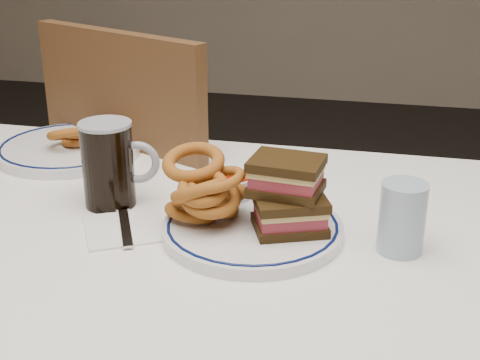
% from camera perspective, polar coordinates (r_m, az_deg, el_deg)
% --- Properties ---
extents(dining_table, '(1.27, 0.87, 0.75)m').
position_cam_1_polar(dining_table, '(1.15, -4.75, -8.77)').
color(dining_table, white).
rests_on(dining_table, floor).
extents(chair_far, '(0.61, 0.61, 1.00)m').
position_cam_1_polar(chair_far, '(1.65, -6.29, -2.59)').
color(chair_far, '#482E17').
rests_on(chair_far, floor).
extents(main_plate, '(0.29, 0.29, 0.02)m').
position_cam_1_polar(main_plate, '(1.06, 1.06, -4.15)').
color(main_plate, silver).
rests_on(main_plate, dining_table).
extents(reuben_sandwich, '(0.13, 0.12, 0.11)m').
position_cam_1_polar(reuben_sandwich, '(1.03, 4.13, -1.24)').
color(reuben_sandwich, black).
rests_on(reuben_sandwich, main_plate).
extents(onion_rings_main, '(0.14, 0.14, 0.13)m').
position_cam_1_polar(onion_rings_main, '(1.05, -2.93, -0.87)').
color(onion_rings_main, '#6B2E0E').
rests_on(onion_rings_main, main_plate).
extents(ketchup_ramekin, '(0.06, 0.06, 0.04)m').
position_cam_1_polar(ketchup_ramekin, '(1.15, -0.39, -0.47)').
color(ketchup_ramekin, silver).
rests_on(ketchup_ramekin, main_plate).
extents(beer_mug, '(0.13, 0.09, 0.15)m').
position_cam_1_polar(beer_mug, '(1.17, -11.06, 1.40)').
color(beer_mug, black).
rests_on(beer_mug, dining_table).
extents(water_glass, '(0.07, 0.07, 0.11)m').
position_cam_1_polar(water_glass, '(1.03, 13.67, -3.15)').
color(water_glass, '#99ADC5').
rests_on(water_glass, dining_table).
extents(far_plate, '(0.30, 0.30, 0.02)m').
position_cam_1_polar(far_plate, '(1.45, -14.38, 2.65)').
color(far_plate, silver).
rests_on(far_plate, dining_table).
extents(onion_rings_far, '(0.11, 0.12, 0.07)m').
position_cam_1_polar(onion_rings_far, '(1.43, -13.69, 3.67)').
color(onion_rings_far, '#6B2E0E').
rests_on(onion_rings_far, far_plate).
extents(napkin_fork, '(0.17, 0.18, 0.01)m').
position_cam_1_polar(napkin_fork, '(1.10, -9.76, -3.98)').
color(napkin_fork, white).
rests_on(napkin_fork, dining_table).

